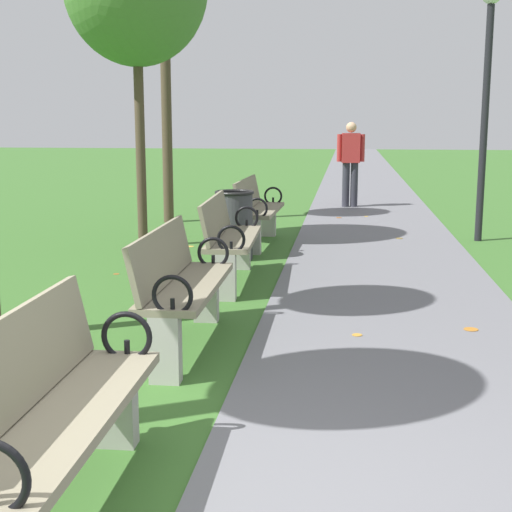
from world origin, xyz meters
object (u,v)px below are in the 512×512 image
at_px(park_bench_2, 181,285).
at_px(pedestrian_walking, 351,160).
at_px(trash_bin, 235,225).
at_px(park_bench_1, 50,413).
at_px(park_bench_4, 258,209).
at_px(lamp_post, 487,73).
at_px(park_bench_3, 229,237).

distance_m(park_bench_2, pedestrian_walking, 9.18).
relative_size(pedestrian_walking, trash_bin, 1.93).
relative_size(park_bench_1, park_bench_2, 1.00).
bearing_deg(park_bench_4, park_bench_2, -90.00).
height_order(park_bench_2, trash_bin, park_bench_2).
height_order(park_bench_1, pedestrian_walking, pedestrian_walking).
bearing_deg(pedestrian_walking, park_bench_1, -96.22).
distance_m(park_bench_4, trash_bin, 1.11).
height_order(park_bench_1, trash_bin, park_bench_1).
xyz_separation_m(park_bench_2, trash_bin, (-0.15, 3.55, -0.06)).
relative_size(park_bench_2, park_bench_4, 1.00).
relative_size(park_bench_2, lamp_post, 0.46).
distance_m(trash_bin, lamp_post, 4.13).
bearing_deg(trash_bin, park_bench_4, 82.34).
bearing_deg(park_bench_2, park_bench_3, 90.00).
bearing_deg(park_bench_4, trash_bin, -97.66).
bearing_deg(park_bench_3, trash_bin, 96.31).
height_order(park_bench_2, lamp_post, lamp_post).
distance_m(park_bench_1, park_bench_3, 4.64).
xyz_separation_m(park_bench_2, pedestrian_walking, (1.25, 9.08, 0.44)).
xyz_separation_m(park_bench_4, lamp_post, (3.06, 0.70, 1.82)).
xyz_separation_m(park_bench_1, pedestrian_walking, (1.25, 11.50, 0.44)).
bearing_deg(lamp_post, park_bench_1, -111.49).
bearing_deg(trash_bin, lamp_post, 29.19).
bearing_deg(pedestrian_walking, park_bench_3, -100.36).
xyz_separation_m(park_bench_1, park_bench_4, (0.00, 7.07, 0.00)).
height_order(park_bench_3, pedestrian_walking, pedestrian_walking).
xyz_separation_m(park_bench_4, trash_bin, (-0.15, -1.09, -0.06)).
distance_m(park_bench_1, lamp_post, 8.54).
bearing_deg(park_bench_1, trash_bin, 91.41).
bearing_deg(pedestrian_walking, park_bench_2, -97.87).
distance_m(park_bench_3, park_bench_4, 2.43).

